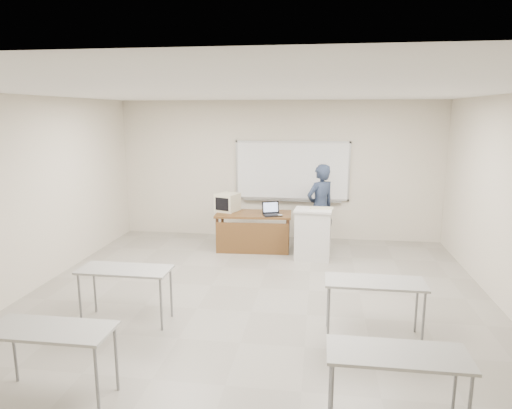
# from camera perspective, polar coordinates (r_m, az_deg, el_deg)

# --- Properties ---
(floor) EXTENTS (7.00, 8.00, 0.01)m
(floor) POSITION_cam_1_polar(r_m,az_deg,el_deg) (6.56, -0.61, -13.29)
(floor) COLOR gray
(floor) RESTS_ON ground
(whiteboard) EXTENTS (2.48, 0.10, 1.31)m
(whiteboard) POSITION_cam_1_polar(r_m,az_deg,el_deg) (9.95, 4.53, 4.14)
(whiteboard) COLOR white
(whiteboard) RESTS_ON floor
(student_desks) EXTENTS (4.40, 2.20, 0.73)m
(student_desks) POSITION_cam_1_polar(r_m,az_deg,el_deg) (5.07, -2.97, -12.66)
(student_desks) COLOR gray
(student_desks) RESTS_ON floor
(instructor_desk) EXTENTS (1.51, 0.75, 0.75)m
(instructor_desk) POSITION_cam_1_polar(r_m,az_deg,el_deg) (9.12, -0.40, -2.43)
(instructor_desk) COLOR brown
(instructor_desk) RESTS_ON floor
(podium) EXTENTS (0.69, 0.50, 0.97)m
(podium) POSITION_cam_1_polar(r_m,az_deg,el_deg) (8.69, 7.12, -3.69)
(podium) COLOR silver
(podium) RESTS_ON floor
(crt_monitor) EXTENTS (0.40, 0.45, 0.38)m
(crt_monitor) POSITION_cam_1_polar(r_m,az_deg,el_deg) (9.36, -3.52, 0.27)
(crt_monitor) COLOR beige
(crt_monitor) RESTS_ON instructor_desk
(laptop) EXTENTS (0.34, 0.32, 0.25)m
(laptop) POSITION_cam_1_polar(r_m,az_deg,el_deg) (9.00, 2.11, -0.96)
(laptop) COLOR black
(laptop) RESTS_ON instructor_desk
(mouse) EXTENTS (0.11, 0.08, 0.04)m
(mouse) POSITION_cam_1_polar(r_m,az_deg,el_deg) (8.92, 3.02, -1.33)
(mouse) COLOR #A6A8AF
(mouse) RESTS_ON instructor_desk
(keyboard) EXTENTS (0.44, 0.15, 0.02)m
(keyboard) POSITION_cam_1_polar(r_m,az_deg,el_deg) (8.65, 8.20, -0.43)
(keyboard) COLOR beige
(keyboard) RESTS_ON podium
(presenter) EXTENTS (0.76, 0.72, 1.74)m
(presenter) POSITION_cam_1_polar(r_m,az_deg,el_deg) (9.22, 8.03, -0.36)
(presenter) COLOR black
(presenter) RESTS_ON floor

